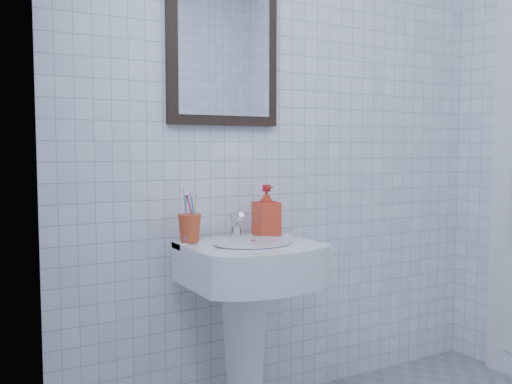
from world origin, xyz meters
TOP-DOWN VIEW (x-y plane):
  - wall_back at (0.00, 1.20)m, footprint 2.20×0.02m
  - wall_left at (-1.10, 0.00)m, footprint 0.02×2.40m
  - washbasin at (-0.36, 0.98)m, footprint 0.51×0.37m
  - faucet at (-0.36, 1.08)m, footprint 0.04×0.10m
  - toothbrush_cup at (-0.56, 1.08)m, footprint 0.11×0.11m
  - soap_dispenser at (-0.21, 1.08)m, footprint 0.10×0.10m
  - wall_mirror at (-0.36, 1.18)m, footprint 0.50×0.04m

SIDE VIEW (x-z plane):
  - washbasin at x=-0.36m, z-range 0.13..0.92m
  - faucet at x=-0.36m, z-range 0.77..0.88m
  - toothbrush_cup at x=-0.56m, z-range 0.78..0.89m
  - soap_dispenser at x=-0.21m, z-range 0.78..0.99m
  - wall_back at x=0.00m, z-range 0.00..2.50m
  - wall_left at x=-1.10m, z-range 0.00..2.50m
  - wall_mirror at x=-0.36m, z-range 1.24..1.86m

